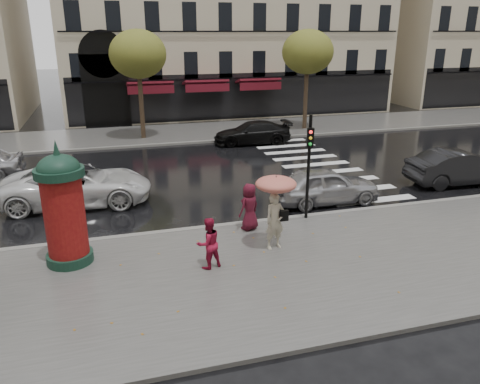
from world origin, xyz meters
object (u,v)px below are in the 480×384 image
object	(u,v)px
car_silver	(326,185)
car_white	(77,185)
car_darkgrey	(461,167)
traffic_light	(309,157)
car_black	(252,133)
man_burgundy	(249,207)
woman_red	(208,243)
woman_umbrella	(276,200)
morris_column	(63,206)

from	to	relation	value
car_silver	car_white	size ratio (longest dim) A/B	0.75
car_darkgrey	traffic_light	bearing A→B (deg)	108.98
car_silver	car_black	size ratio (longest dim) A/B	0.92
man_burgundy	car_black	xyz separation A→B (m)	(4.08, 12.60, -0.26)
woman_red	man_burgundy	world-z (taller)	man_burgundy
woman_umbrella	car_white	bearing A→B (deg)	134.40
man_burgundy	traffic_light	xyz separation A→B (m)	(2.25, 0.33, 1.46)
man_burgundy	morris_column	bearing A→B (deg)	-20.15
man_burgundy	morris_column	world-z (taller)	morris_column
man_burgundy	traffic_light	size ratio (longest dim) A/B	0.43
car_darkgrey	car_black	size ratio (longest dim) A/B	1.02
traffic_light	car_black	xyz separation A→B (m)	(1.83, 12.27, -1.72)
traffic_light	car_darkgrey	xyz separation A→B (m)	(8.35, 2.12, -1.61)
woman_red	car_white	bearing A→B (deg)	-79.33
car_white	car_black	xyz separation A→B (m)	(9.77, 8.07, -0.12)
traffic_light	car_silver	bearing A→B (deg)	46.64
traffic_light	car_silver	world-z (taller)	traffic_light
traffic_light	car_black	bearing A→B (deg)	81.51
woman_red	car_white	xyz separation A→B (m)	(-3.77, 6.82, -0.08)
car_white	morris_column	bearing A→B (deg)	-177.07
woman_umbrella	traffic_light	world-z (taller)	traffic_light
car_darkgrey	car_black	world-z (taller)	car_darkgrey
traffic_light	car_silver	distance (m)	2.76
car_darkgrey	woman_umbrella	bearing A→B (deg)	116.28
traffic_light	car_white	bearing A→B (deg)	152.11
car_black	woman_red	bearing A→B (deg)	-17.39
morris_column	car_white	bearing A→B (deg)	89.36
car_black	traffic_light	bearing A→B (deg)	-3.93
man_burgundy	car_silver	distance (m)	4.24
man_burgundy	woman_umbrella	bearing A→B (deg)	73.16
car_silver	car_darkgrey	bearing A→B (deg)	-84.62
car_white	woman_umbrella	bearing A→B (deg)	-132.03
woman_red	car_darkgrey	world-z (taller)	woman_red
car_silver	car_darkgrey	distance (m)	6.86
traffic_light	car_black	world-z (taller)	traffic_light
car_silver	car_darkgrey	world-z (taller)	car_darkgrey
man_burgundy	car_silver	size ratio (longest dim) A/B	0.38
woman_red	car_silver	bearing A→B (deg)	-161.63
woman_umbrella	man_burgundy	distance (m)	1.81
man_burgundy	car_black	size ratio (longest dim) A/B	0.35
car_silver	man_burgundy	bearing A→B (deg)	118.26
morris_column	car_black	bearing A→B (deg)	53.78
traffic_light	car_black	size ratio (longest dim) A/B	0.81
car_white	car_black	size ratio (longest dim) A/B	1.23
woman_red	car_silver	size ratio (longest dim) A/B	0.36
car_black	morris_column	bearing A→B (deg)	-31.65
car_darkgrey	car_white	world-z (taller)	car_white
traffic_light	morris_column	bearing A→B (deg)	-171.83
woman_red	car_black	distance (m)	16.05
car_black	car_white	bearing A→B (deg)	-45.87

